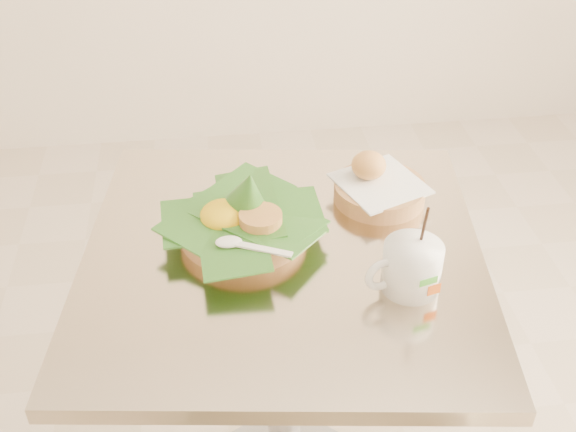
{
  "coord_description": "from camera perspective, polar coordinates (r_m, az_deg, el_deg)",
  "views": [
    {
      "loc": [
        0.0,
        -0.94,
        1.54
      ],
      "look_at": [
        0.13,
        0.05,
        0.82
      ],
      "focal_mm": 45.0,
      "sensor_mm": 36.0,
      "label": 1
    }
  ],
  "objects": [
    {
      "name": "rice_basket",
      "position": [
        1.29,
        -3.61,
        -0.11
      ],
      "size": [
        0.29,
        0.29,
        0.14
      ],
      "rotation": [
        0.0,
        0.0,
        -0.13
      ],
      "color": "tan",
      "rests_on": "cafe_table"
    },
    {
      "name": "bread_basket",
      "position": [
        1.4,
        7.1,
        2.32
      ],
      "size": [
        0.2,
        0.2,
        0.09
      ],
      "rotation": [
        0.0,
        0.0,
        -0.39
      ],
      "color": "tan",
      "rests_on": "cafe_table"
    },
    {
      "name": "cafe_table",
      "position": [
        1.42,
        -0.35,
        -9.82
      ],
      "size": [
        0.79,
        0.79,
        0.75
      ],
      "rotation": [
        0.0,
        0.0,
        -0.13
      ],
      "color": "gray",
      "rests_on": "floor"
    },
    {
      "name": "coffee_mug",
      "position": [
        1.19,
        9.65,
        -3.94
      ],
      "size": [
        0.13,
        0.1,
        0.17
      ],
      "rotation": [
        0.0,
        0.0,
        0.27
      ],
      "color": "white",
      "rests_on": "cafe_table"
    }
  ]
}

